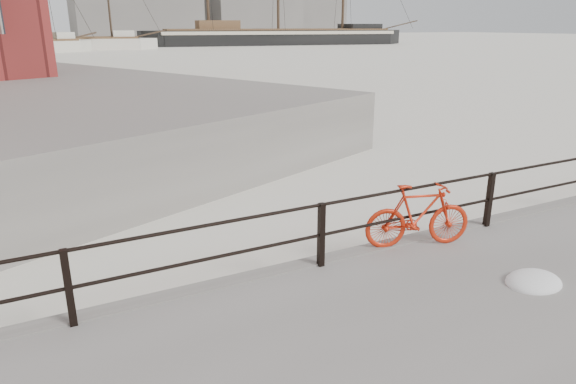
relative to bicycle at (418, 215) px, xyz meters
name	(u,v)px	position (x,y,z in m)	size (l,w,h in m)	color
bicycle	(418,215)	(0.00, 0.00, 0.00)	(1.77, 0.27, 1.07)	red
barque_black	(278,45)	(41.21, 87.86, -0.89)	(59.76, 19.56, 33.83)	black
schooner_mid	(69,50)	(2.53, 83.92, -0.89)	(28.97, 12.26, 20.83)	beige
schooner_left	(13,53)	(-5.36, 77.11, -0.89)	(23.35, 10.61, 17.84)	beige
industrial_west	(136,4)	(25.23, 140.25, 8.11)	(32.00, 18.00, 18.00)	gray
industrial_east	(308,14)	(83.23, 150.25, 6.11)	(20.00, 16.00, 14.00)	gray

